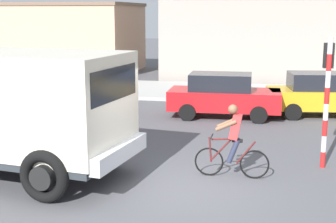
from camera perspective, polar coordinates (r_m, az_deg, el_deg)
The scene contains 11 objects.
ground_plane at distance 10.78m, azimuth 1.29°, elevation -9.05°, with size 120.00×120.00×0.00m, color #56565B.
sidewalk_far at distance 23.24m, azimuth 7.11°, elevation 2.24°, with size 80.00×5.00×0.16m, color #ADADA8.
truck_foreground at distance 11.83m, azimuth -17.41°, elevation 0.67°, with size 5.71×3.37×2.90m.
cyclist at distance 11.40m, azimuth 7.51°, elevation -3.43°, with size 1.73×0.50×1.72m.
traffic_light_pole at distance 12.46m, azimuth 18.00°, elevation 3.03°, with size 0.24×0.43×3.20m.
car_red_near at distance 17.95m, azimuth 6.43°, elevation 1.91°, with size 4.05×1.97×1.60m.
car_white_mid at distance 18.59m, azimuth -12.52°, elevation 2.04°, with size 4.32×2.77×1.60m.
car_far_side at distance 18.95m, azimuth 17.47°, elevation 1.95°, with size 4.21×2.31×1.60m.
pedestrian_near_kerb at distance 18.66m, azimuth -7.27°, elevation 2.35°, with size 0.34×0.22×1.62m.
building_corner_left at distance 32.34m, azimuth -10.88°, elevation 8.44°, with size 7.88×7.02×4.34m.
building_mid_block at distance 29.28m, azimuth 9.81°, elevation 9.17°, with size 9.89×6.96×5.35m.
Camera 1 is at (1.82, -9.93, 3.78)m, focal length 52.54 mm.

